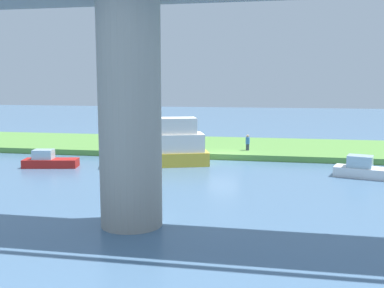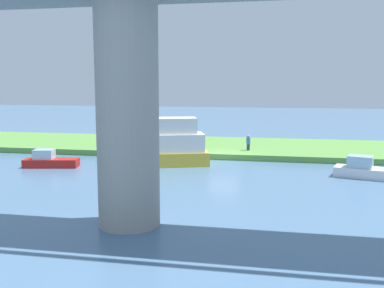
{
  "view_description": "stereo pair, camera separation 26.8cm",
  "coord_description": "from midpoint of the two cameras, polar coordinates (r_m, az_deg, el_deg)",
  "views": [
    {
      "loc": [
        -4.35,
        36.74,
        6.46
      ],
      "look_at": [
        1.72,
        5.0,
        2.0
      ],
      "focal_mm": 41.95,
      "sensor_mm": 36.0,
      "label": 1
    },
    {
      "loc": [
        -4.61,
        36.69,
        6.46
      ],
      "look_at": [
        1.72,
        5.0,
        2.0
      ],
      "focal_mm": 41.95,
      "sensor_mm": 36.0,
      "label": 2
    }
  ],
  "objects": [
    {
      "name": "motorboat_red",
      "position": [
        36.1,
        -17.45,
        -2.03
      ],
      "size": [
        4.28,
        2.23,
        1.36
      ],
      "color": "red",
      "rests_on": "ground"
    },
    {
      "name": "ground_plane",
      "position": [
        37.55,
        4.28,
        -2.07
      ],
      "size": [
        160.0,
        160.0,
        0.0
      ],
      "primitive_type": "plane",
      "color": "#4C7093"
    },
    {
      "name": "skiff_small",
      "position": [
        32.76,
        21.56,
        -3.12
      ],
      "size": [
        4.75,
        2.79,
        1.5
      ],
      "color": "white",
      "rests_on": "ground"
    },
    {
      "name": "houseboat_blue",
      "position": [
        35.17,
        -3.79,
        -0.25
      ],
      "size": [
        8.4,
        5.05,
        4.08
      ],
      "color": "gold",
      "rests_on": "ground"
    },
    {
      "name": "person_on_bank",
      "position": [
        39.79,
        7.37,
        0.2
      ],
      "size": [
        0.49,
        0.49,
        1.39
      ],
      "color": "#2D334C",
      "rests_on": "grassy_bank"
    },
    {
      "name": "grassy_bank",
      "position": [
        43.39,
        5.26,
        -0.4
      ],
      "size": [
        80.0,
        12.0,
        0.5
      ],
      "primitive_type": "cube",
      "color": "#5B9342",
      "rests_on": "ground"
    },
    {
      "name": "mooring_post",
      "position": [
        39.33,
        -0.06,
        -0.3
      ],
      "size": [
        0.2,
        0.2,
        0.76
      ],
      "primitive_type": "cylinder",
      "color": "brown",
      "rests_on": "grassy_bank"
    },
    {
      "name": "bridge_pylon",
      "position": [
        20.05,
        -7.8,
        3.69
      ],
      "size": [
        2.78,
        2.78,
        10.05
      ],
      "primitive_type": "cylinder",
      "color": "#9E998E",
      "rests_on": "ground"
    }
  ]
}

